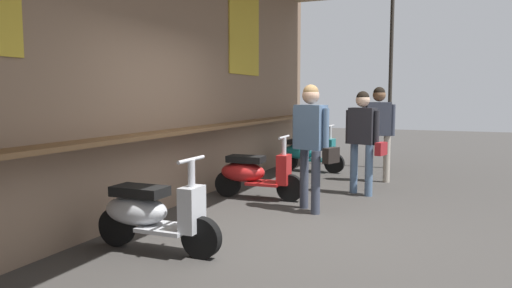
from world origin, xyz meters
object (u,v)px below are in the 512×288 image
object	(u,v)px
scooter_teal	(307,153)
shopper_passing	(378,123)
shopper_browsing	(311,134)
scooter_red	(253,173)
scooter_silver	(150,213)
shopper_with_handbag	(363,133)

from	to	relation	value
scooter_teal	shopper_passing	xyz separation A→B (m)	(-0.70, -1.52, 0.67)
shopper_browsing	shopper_passing	size ratio (longest dim) A/B	1.00
shopper_browsing	shopper_passing	bearing A→B (deg)	9.08
scooter_red	scooter_teal	distance (m)	2.86
scooter_teal	shopper_browsing	xyz separation A→B (m)	(-3.29, -1.02, 0.65)
scooter_silver	shopper_with_handbag	world-z (taller)	shopper_with_handbag
shopper_browsing	shopper_passing	xyz separation A→B (m)	(2.60, -0.50, 0.02)
scooter_silver	scooter_teal	bearing A→B (deg)	90.30
scooter_red	shopper_browsing	xyz separation A→B (m)	(-0.43, -1.02, 0.65)
shopper_passing	scooter_silver	bearing A→B (deg)	146.04
scooter_silver	shopper_browsing	xyz separation A→B (m)	(2.22, -1.02, 0.65)
scooter_red	shopper_browsing	bearing A→B (deg)	-25.28
shopper_passing	shopper_with_handbag	bearing A→B (deg)	160.98
scooter_teal	shopper_browsing	distance (m)	3.51
shopper_with_handbag	scooter_silver	bearing A→B (deg)	172.95
shopper_with_handbag	scooter_red	bearing A→B (deg)	137.74
scooter_red	shopper_with_handbag	bearing A→B (deg)	30.16
scooter_silver	shopper_passing	distance (m)	5.10
scooter_silver	shopper_browsing	size ratio (longest dim) A/B	0.82
scooter_red	shopper_passing	distance (m)	2.73
scooter_red	scooter_teal	xyz separation A→B (m)	(2.86, -0.00, 0.00)
scooter_red	shopper_passing	size ratio (longest dim) A/B	0.82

